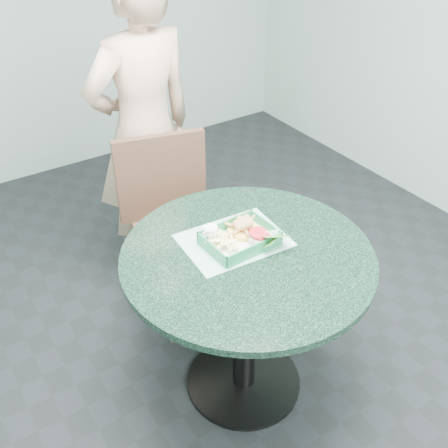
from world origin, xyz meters
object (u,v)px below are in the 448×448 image
diner_person (142,111)px  sauce_ramekin (211,233)px  food_basket (240,245)px  dining_chair (174,215)px  cafe_table (246,290)px  crab_sandwich (244,230)px

diner_person → sauce_ramekin: size_ratio=33.47×
food_basket → sauce_ramekin: bearing=131.6°
diner_person → dining_chair: bearing=79.0°
cafe_table → food_basket: food_basket is taller
diner_person → food_basket: (-0.07, -0.96, -0.21)m
food_basket → diner_person: bearing=86.0°
food_basket → sauce_ramekin: (-0.08, 0.09, 0.03)m
dining_chair → crab_sandwich: dining_chair is taller
cafe_table → diner_person: bearing=85.8°
diner_person → food_basket: diner_person is taller
cafe_table → food_basket: size_ratio=3.63×
food_basket → sauce_ramekin: 0.12m
crab_sandwich → sauce_ramekin: size_ratio=2.20×
diner_person → sauce_ramekin: diner_person is taller
cafe_table → sauce_ramekin: size_ratio=16.98×
cafe_table → food_basket: 0.20m
cafe_table → sauce_ramekin: 0.28m
food_basket → cafe_table: bearing=-95.9°
diner_person → sauce_ramekin: (-0.15, -0.87, -0.17)m
crab_sandwich → sauce_ramekin: crab_sandwich is taller
diner_person → crab_sandwich: size_ratio=15.24×
cafe_table → crab_sandwich: 0.25m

